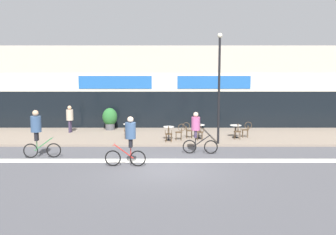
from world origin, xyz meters
TOP-DOWN VIEW (x-y plane):
  - ground_plane at (0.00, 0.00)m, footprint 120.00×120.00m
  - sidewalk_slab at (0.00, 7.25)m, footprint 40.00×5.50m
  - storefront_facade at (0.00, 11.96)m, footprint 40.00×4.06m
  - bike_lane_stripe at (0.00, 1.50)m, footprint 36.00×0.70m
  - bistro_table_0 at (-2.05, 6.72)m, footprint 0.62×0.62m
  - bistro_table_1 at (0.26, 5.76)m, footprint 0.60×0.60m
  - bistro_table_2 at (1.98, 6.33)m, footprint 0.66×0.66m
  - bistro_table_3 at (4.11, 6.56)m, footprint 0.66×0.66m
  - cafe_chair_0_near at (-2.05, 6.09)m, footprint 0.40×0.57m
  - cafe_chair_1_near at (0.26, 5.14)m, footprint 0.44×0.59m
  - cafe_chair_1_side at (0.89, 5.77)m, footprint 0.58×0.41m
  - cafe_chair_2_near at (1.99, 5.71)m, footprint 0.45×0.60m
  - cafe_chair_2_side at (1.36, 6.33)m, footprint 0.58×0.42m
  - cafe_chair_3_near at (4.11, 5.93)m, footprint 0.41×0.58m
  - cafe_chair_3_side at (4.73, 6.55)m, footprint 0.59×0.43m
  - planter_pot at (-3.50, 9.19)m, footprint 0.94×0.94m
  - lamp_post at (2.88, 4.76)m, footprint 0.26×0.26m
  - cyclist_0 at (1.61, 2.94)m, footprint 1.69×0.51m
  - cyclist_1 at (-5.78, 2.07)m, footprint 1.72×0.56m
  - cyclist_2 at (-1.41, 0.55)m, footprint 1.75×0.49m
  - pedestrian_near_end at (-5.81, 8.21)m, footprint 0.48×0.48m

SIDE VIEW (x-z plane):
  - ground_plane at x=0.00m, z-range 0.00..0.00m
  - bike_lane_stripe at x=0.00m, z-range 0.00..0.01m
  - sidewalk_slab at x=0.00m, z-range 0.00..0.12m
  - bistro_table_3 at x=4.11m, z-range 0.27..0.98m
  - cafe_chair_0_near at x=-2.05m, z-range 0.19..1.09m
  - cafe_chair_1_near at x=0.26m, z-range 0.19..1.09m
  - cafe_chair_1_side at x=0.89m, z-range 0.19..1.09m
  - cafe_chair_2_near at x=1.99m, z-range 0.19..1.09m
  - cafe_chair_2_side at x=1.36m, z-range 0.19..1.09m
  - cafe_chair_3_near at x=4.11m, z-range 0.19..1.09m
  - cafe_chair_3_side at x=4.73m, z-range 0.19..1.09m
  - bistro_table_1 at x=0.26m, z-range 0.27..1.02m
  - bistro_table_0 at x=-2.05m, z-range 0.27..1.03m
  - bistro_table_2 at x=1.98m, z-range 0.28..1.04m
  - planter_pot at x=-3.50m, z-range 0.17..1.57m
  - pedestrian_near_end at x=-5.81m, z-range 0.28..1.93m
  - cyclist_0 at x=1.61m, z-range 0.15..2.17m
  - cyclist_2 at x=-1.41m, z-range 0.17..2.30m
  - cyclist_1 at x=-5.78m, z-range 0.22..2.43m
  - storefront_facade at x=0.00m, z-range -0.01..5.48m
  - lamp_post at x=2.88m, z-range 0.53..6.28m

